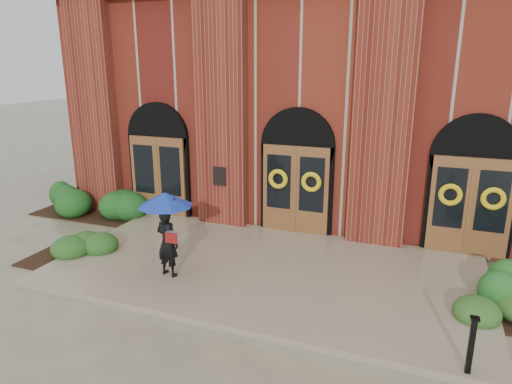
% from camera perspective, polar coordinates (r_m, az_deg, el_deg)
% --- Properties ---
extents(ground, '(90.00, 90.00, 0.00)m').
position_cam_1_polar(ground, '(11.00, 0.80, -10.34)').
color(ground, gray).
rests_on(ground, ground).
extents(landing, '(10.00, 5.30, 0.15)m').
position_cam_1_polar(landing, '(11.09, 1.07, -9.67)').
color(landing, gray).
rests_on(landing, ground).
extents(church_building, '(16.20, 12.53, 7.00)m').
position_cam_1_polar(church_building, '(18.42, 10.43, 11.40)').
color(church_building, maroon).
rests_on(church_building, ground).
extents(man_with_umbrella, '(1.44, 1.44, 1.98)m').
position_cam_1_polar(man_with_umbrella, '(10.34, -11.16, -3.20)').
color(man_with_umbrella, black).
rests_on(man_with_umbrella, landing).
extents(metal_post, '(0.14, 0.14, 0.98)m').
position_cam_1_polar(metal_post, '(8.15, 25.32, -16.79)').
color(metal_post, black).
rests_on(metal_post, landing).
extents(hedge_wall_left, '(3.33, 1.33, 0.85)m').
position_cam_1_polar(hedge_wall_left, '(16.04, -20.26, -1.17)').
color(hedge_wall_left, '#1B4E1A').
rests_on(hedge_wall_left, ground).
extents(hedge_front_left, '(1.61, 1.38, 0.57)m').
position_cam_1_polar(hedge_front_left, '(12.72, -23.07, -6.54)').
color(hedge_front_left, '#26531C').
rests_on(hedge_front_left, ground).
extents(hedge_front_right, '(1.51, 1.30, 0.53)m').
position_cam_1_polar(hedge_front_right, '(10.49, 28.65, -12.17)').
color(hedge_front_right, '#2E581F').
rests_on(hedge_front_right, ground).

